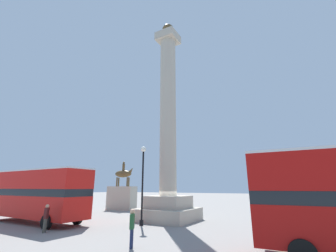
{
  "coord_description": "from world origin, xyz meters",
  "views": [
    {
      "loc": [
        10.58,
        -18.41,
        2.83
      ],
      "look_at": [
        0.0,
        0.0,
        8.67
      ],
      "focal_mm": 24.0,
      "sensor_mm": 36.0,
      "label": 1
    }
  ],
  "objects_px": {
    "monument_column": "(168,145)",
    "pedestrian_by_plinth": "(46,216)",
    "street_lamp": "(143,178)",
    "pedestrian_near_lamp": "(132,225)",
    "equestrian_statue": "(122,195)",
    "bus_a": "(38,193)"
  },
  "relations": [
    {
      "from": "monument_column",
      "to": "pedestrian_near_lamp",
      "type": "distance_m",
      "value": 11.04
    },
    {
      "from": "street_lamp",
      "to": "bus_a",
      "type": "bearing_deg",
      "value": -157.78
    },
    {
      "from": "bus_a",
      "to": "equestrian_statue",
      "type": "height_order",
      "value": "equestrian_statue"
    },
    {
      "from": "street_lamp",
      "to": "pedestrian_near_lamp",
      "type": "bearing_deg",
      "value": -57.68
    },
    {
      "from": "equestrian_statue",
      "to": "pedestrian_near_lamp",
      "type": "height_order",
      "value": "equestrian_statue"
    },
    {
      "from": "monument_column",
      "to": "equestrian_statue",
      "type": "relative_size",
      "value": 3.23
    },
    {
      "from": "pedestrian_by_plinth",
      "to": "equestrian_statue",
      "type": "bearing_deg",
      "value": 164.25
    },
    {
      "from": "monument_column",
      "to": "street_lamp",
      "type": "bearing_deg",
      "value": -99.87
    },
    {
      "from": "bus_a",
      "to": "street_lamp",
      "type": "bearing_deg",
      "value": 22.7
    },
    {
      "from": "pedestrian_near_lamp",
      "to": "bus_a",
      "type": "bearing_deg",
      "value": -130.96
    },
    {
      "from": "monument_column",
      "to": "pedestrian_by_plinth",
      "type": "height_order",
      "value": "monument_column"
    },
    {
      "from": "equestrian_statue",
      "to": "pedestrian_by_plinth",
      "type": "height_order",
      "value": "equestrian_statue"
    },
    {
      "from": "pedestrian_near_lamp",
      "to": "equestrian_statue",
      "type": "bearing_deg",
      "value": -167.85
    },
    {
      "from": "bus_a",
      "to": "pedestrian_by_plinth",
      "type": "xyz_separation_m",
      "value": [
        4.66,
        -2.02,
        -1.4
      ]
    },
    {
      "from": "pedestrian_near_lamp",
      "to": "street_lamp",
      "type": "bearing_deg",
      "value": -178.07
    },
    {
      "from": "monument_column",
      "to": "bus_a",
      "type": "distance_m",
      "value": 12.03
    },
    {
      "from": "pedestrian_near_lamp",
      "to": "pedestrian_by_plinth",
      "type": "bearing_deg",
      "value": -122.18
    },
    {
      "from": "equestrian_statue",
      "to": "pedestrian_near_lamp",
      "type": "xyz_separation_m",
      "value": [
        13.48,
        -14.69,
        -0.8
      ]
    },
    {
      "from": "street_lamp",
      "to": "monument_column",
      "type": "bearing_deg",
      "value": 80.13
    },
    {
      "from": "monument_column",
      "to": "street_lamp",
      "type": "relative_size",
      "value": 3.3
    },
    {
      "from": "monument_column",
      "to": "pedestrian_by_plinth",
      "type": "distance_m",
      "value": 11.3
    },
    {
      "from": "bus_a",
      "to": "pedestrian_near_lamp",
      "type": "xyz_separation_m",
      "value": [
        12.06,
        -2.25,
        -1.36
      ]
    }
  ]
}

